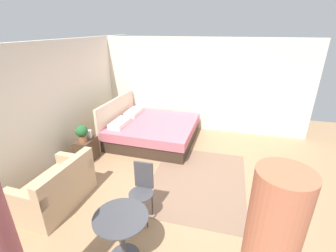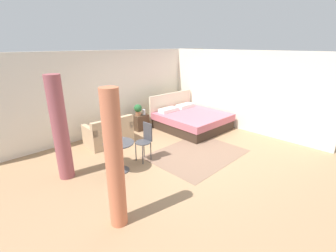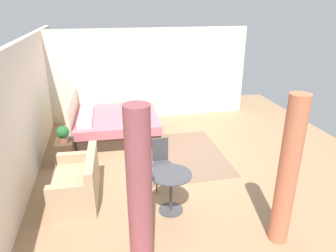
{
  "view_description": "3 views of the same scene",
  "coord_description": "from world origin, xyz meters",
  "px_view_note": "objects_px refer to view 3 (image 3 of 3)",
  "views": [
    {
      "loc": [
        -3.6,
        -0.7,
        2.79
      ],
      "look_at": [
        0.79,
        0.45,
        0.86
      ],
      "focal_mm": 25.08,
      "sensor_mm": 36.0,
      "label": 1
    },
    {
      "loc": [
        -4.26,
        -3.75,
        2.74
      ],
      "look_at": [
        -0.17,
        0.35,
        0.72
      ],
      "focal_mm": 25.37,
      "sensor_mm": 36.0,
      "label": 2
    },
    {
      "loc": [
        -5.81,
        1.34,
        3.24
      ],
      "look_at": [
        -0.16,
        0.13,
        0.9
      ],
      "focal_mm": 33.2,
      "sensor_mm": 36.0,
      "label": 3
    }
  ],
  "objects_px": {
    "potted_plant": "(63,133)",
    "vase": "(66,135)",
    "bed": "(114,124)",
    "balcony_table": "(171,185)",
    "cafe_chair_near_window": "(161,158)",
    "couch": "(78,184)",
    "nightstand": "(65,152)"
  },
  "relations": [
    {
      "from": "potted_plant",
      "to": "vase",
      "type": "relative_size",
      "value": 2.21
    },
    {
      "from": "couch",
      "to": "vase",
      "type": "distance_m",
      "value": 1.58
    },
    {
      "from": "nightstand",
      "to": "balcony_table",
      "type": "bearing_deg",
      "value": -138.26
    },
    {
      "from": "balcony_table",
      "to": "cafe_chair_near_window",
      "type": "relative_size",
      "value": 0.74
    },
    {
      "from": "cafe_chair_near_window",
      "to": "balcony_table",
      "type": "bearing_deg",
      "value": -179.1
    },
    {
      "from": "bed",
      "to": "potted_plant",
      "type": "distance_m",
      "value": 1.82
    },
    {
      "from": "vase",
      "to": "couch",
      "type": "bearing_deg",
      "value": -169.11
    },
    {
      "from": "balcony_table",
      "to": "nightstand",
      "type": "bearing_deg",
      "value": 41.74
    },
    {
      "from": "potted_plant",
      "to": "vase",
      "type": "height_order",
      "value": "potted_plant"
    },
    {
      "from": "couch",
      "to": "balcony_table",
      "type": "distance_m",
      "value": 1.65
    },
    {
      "from": "potted_plant",
      "to": "couch",
      "type": "bearing_deg",
      "value": -166.25
    },
    {
      "from": "potted_plant",
      "to": "nightstand",
      "type": "bearing_deg",
      "value": 12.4
    },
    {
      "from": "bed",
      "to": "vase",
      "type": "relative_size",
      "value": 12.69
    },
    {
      "from": "couch",
      "to": "vase",
      "type": "xyz_separation_m",
      "value": [
        1.52,
        0.29,
        0.3
      ]
    },
    {
      "from": "nightstand",
      "to": "vase",
      "type": "bearing_deg",
      "value": -21.76
    },
    {
      "from": "balcony_table",
      "to": "vase",
      "type": "bearing_deg",
      "value": 39.4
    },
    {
      "from": "couch",
      "to": "potted_plant",
      "type": "xyz_separation_m",
      "value": [
        1.3,
        0.32,
        0.43
      ]
    },
    {
      "from": "couch",
      "to": "potted_plant",
      "type": "bearing_deg",
      "value": 13.75
    },
    {
      "from": "couch",
      "to": "nightstand",
      "type": "relative_size",
      "value": 2.53
    },
    {
      "from": "nightstand",
      "to": "bed",
      "type": "bearing_deg",
      "value": -39.49
    },
    {
      "from": "balcony_table",
      "to": "cafe_chair_near_window",
      "type": "distance_m",
      "value": 0.77
    },
    {
      "from": "couch",
      "to": "balcony_table",
      "type": "xyz_separation_m",
      "value": [
        -0.66,
        -1.5,
        0.19
      ]
    },
    {
      "from": "bed",
      "to": "potted_plant",
      "type": "height_order",
      "value": "bed"
    },
    {
      "from": "balcony_table",
      "to": "bed",
      "type": "bearing_deg",
      "value": 12.62
    },
    {
      "from": "nightstand",
      "to": "cafe_chair_near_window",
      "type": "distance_m",
      "value": 2.26
    },
    {
      "from": "couch",
      "to": "vase",
      "type": "height_order",
      "value": "couch"
    },
    {
      "from": "couch",
      "to": "cafe_chair_near_window",
      "type": "xyz_separation_m",
      "value": [
        0.11,
        -1.49,
        0.27
      ]
    },
    {
      "from": "couch",
      "to": "potted_plant",
      "type": "relative_size",
      "value": 3.4
    },
    {
      "from": "cafe_chair_near_window",
      "to": "bed",
      "type": "bearing_deg",
      "value": 15.91
    },
    {
      "from": "potted_plant",
      "to": "cafe_chair_near_window",
      "type": "xyz_separation_m",
      "value": [
        -1.2,
        -1.81,
        -0.16
      ]
    },
    {
      "from": "nightstand",
      "to": "balcony_table",
      "type": "height_order",
      "value": "balcony_table"
    },
    {
      "from": "couch",
      "to": "nightstand",
      "type": "height_order",
      "value": "couch"
    }
  ]
}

